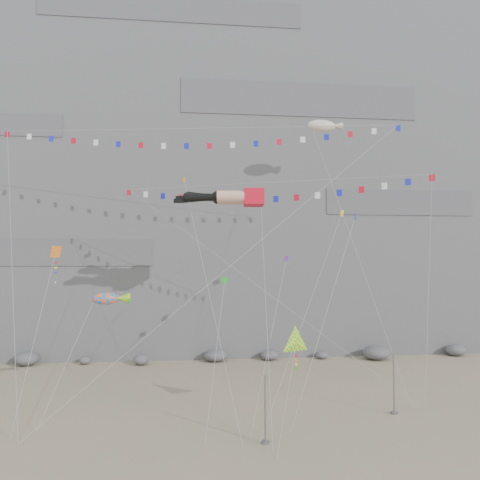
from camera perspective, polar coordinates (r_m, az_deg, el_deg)
The scene contains 17 objects.
ground at distance 36.79m, azimuth -1.41°, elevation -20.03°, with size 120.00×120.00×0.00m, color gray.
cliff at distance 68.49m, azimuth -3.65°, elevation 9.18°, with size 80.00×28.00×50.00m, color slate.
talus_boulders at distance 53.10m, azimuth -2.99°, elevation -13.92°, with size 60.00×3.00×1.20m, color #5D5C61, non-canonical shape.
anchor_pole_center at distance 30.17m, azimuth 3.10°, elevation -19.93°, with size 0.12×0.12×4.06m, color slate.
anchor_pole_right at distance 37.08m, azimuth 18.25°, elevation -16.26°, with size 0.12×0.12×4.36m, color slate.
legs_kite at distance 41.26m, azimuth -1.33°, elevation 5.18°, with size 7.94×15.29×21.43m.
flag_banner_upper at distance 45.32m, azimuth -5.16°, elevation 13.38°, with size 36.52×16.90×29.31m.
flag_banner_lower at distance 41.36m, azimuth 3.18°, elevation 6.96°, with size 24.96×12.61×21.96m.
harlequin_kite at distance 38.88m, azimuth -21.54°, elevation -1.39°, with size 1.92×7.88×13.57m.
fish_windsock at distance 37.53m, azimuth -16.04°, elevation -6.89°, with size 5.19×6.10×10.20m.
delta_kite at distance 33.29m, azimuth 6.85°, elevation -12.36°, with size 3.76×6.68×8.39m.
blimp_windsock at distance 50.92m, azimuth 9.93°, elevation 13.49°, with size 4.89×14.57×28.77m.
small_kite_a at distance 41.91m, azimuth -6.68°, elevation 6.63°, with size 4.28×14.25×23.11m.
small_kite_b at distance 39.86m, azimuth 5.61°, elevation -2.59°, with size 5.16×11.03×15.89m.
small_kite_c at distance 35.36m, azimuth -1.91°, elevation -5.21°, with size 2.25×7.24×11.75m.
small_kite_d at distance 43.88m, azimuth 12.22°, elevation 2.89°, with size 10.52×14.20×22.71m.
small_kite_e at distance 38.80m, azimuth 13.77°, elevation 2.46°, with size 7.45×7.10×17.32m.
Camera 1 is at (-2.94, -34.98, 11.01)m, focal length 35.00 mm.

